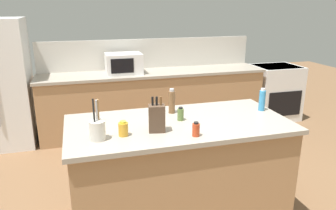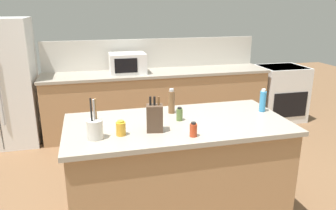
% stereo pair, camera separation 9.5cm
% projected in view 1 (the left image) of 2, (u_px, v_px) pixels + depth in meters
% --- Properties ---
extents(back_counter_run, '(3.43, 0.66, 0.94)m').
position_uv_depth(back_counter_run, '(154.00, 101.00, 5.09)').
color(back_counter_run, '#A87C54').
rests_on(back_counter_run, ground_plane).
extents(wall_backsplash, '(3.39, 0.03, 0.46)m').
position_uv_depth(wall_backsplash, '(149.00, 54.00, 5.17)').
color(wall_backsplash, beige).
rests_on(wall_backsplash, back_counter_run).
extents(kitchen_island, '(1.93, 0.95, 0.94)m').
position_uv_depth(kitchen_island, '(178.00, 170.00, 2.99)').
color(kitchen_island, '#A87C54').
rests_on(kitchen_island, ground_plane).
extents(range_oven, '(0.76, 0.65, 0.92)m').
position_uv_depth(range_oven, '(274.00, 92.00, 5.65)').
color(range_oven, white).
rests_on(range_oven, ground_plane).
extents(microwave, '(0.52, 0.39, 0.29)m').
position_uv_depth(microwave, '(124.00, 63.00, 4.79)').
color(microwave, white).
rests_on(microwave, back_counter_run).
extents(knife_block, '(0.15, 0.12, 0.29)m').
position_uv_depth(knife_block, '(157.00, 118.00, 2.61)').
color(knife_block, '#4C3828').
rests_on(knife_block, kitchen_island).
extents(utensil_crock, '(0.12, 0.12, 0.32)m').
position_uv_depth(utensil_crock, '(97.00, 129.00, 2.46)').
color(utensil_crock, beige).
rests_on(utensil_crock, kitchen_island).
extents(honey_jar, '(0.08, 0.08, 0.12)m').
position_uv_depth(honey_jar, '(123.00, 129.00, 2.54)').
color(honey_jar, gold).
rests_on(honey_jar, kitchen_island).
extents(dish_soap_bottle, '(0.06, 0.06, 0.22)m').
position_uv_depth(dish_soap_bottle, '(262.00, 100.00, 3.13)').
color(dish_soap_bottle, '#3384BC').
rests_on(dish_soap_bottle, kitchen_island).
extents(spice_jar_paprika, '(0.06, 0.06, 0.12)m').
position_uv_depth(spice_jar_paprika, '(196.00, 130.00, 2.53)').
color(spice_jar_paprika, '#B73D1E').
rests_on(spice_jar_paprika, kitchen_island).
extents(spice_jar_oregano, '(0.06, 0.06, 0.12)m').
position_uv_depth(spice_jar_oregano, '(181.00, 114.00, 2.88)').
color(spice_jar_oregano, '#567038').
rests_on(spice_jar_oregano, kitchen_island).
extents(pepper_grinder, '(0.06, 0.06, 0.23)m').
position_uv_depth(pepper_grinder, '(172.00, 102.00, 3.06)').
color(pepper_grinder, brown).
rests_on(pepper_grinder, kitchen_island).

